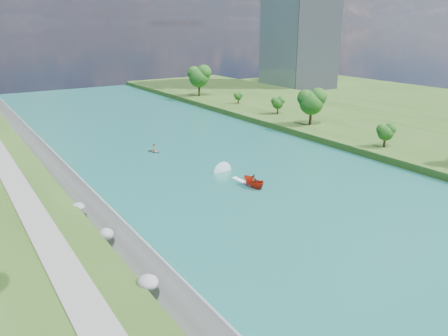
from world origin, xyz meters
TOP-DOWN VIEW (x-y plane):
  - ground at (0.00, 0.00)m, footprint 260.00×260.00m
  - river_water at (0.00, 20.00)m, footprint 55.00×240.00m
  - berm_east at (49.50, 20.00)m, footprint 44.00×240.00m
  - riprap_bank at (-25.86, 19.01)m, footprint 4.32×236.00m
  - riverside_path at (-32.50, 20.00)m, footprint 3.00×200.00m
  - office_tower at (82.50, 95.00)m, footprint 22.00×22.00m
  - trees_east at (35.49, 42.63)m, footprint 14.69×136.73m
  - motorboat at (-0.19, 15.12)m, footprint 3.60×19.00m
  - raft at (-5.01, 40.30)m, footprint 2.99×3.60m

SIDE VIEW (x-z plane):
  - ground at x=0.00m, z-range 0.00..0.00m
  - river_water at x=0.00m, z-range 0.00..0.10m
  - raft at x=-5.01m, z-range -0.37..1.35m
  - berm_east at x=49.50m, z-range 0.00..1.50m
  - motorboat at x=-0.19m, z-range -0.23..1.84m
  - riprap_bank at x=-25.86m, z-range -0.33..3.97m
  - riverside_path at x=-32.50m, z-range 3.50..3.60m
  - trees_east at x=35.49m, z-range 0.38..12.21m
  - office_tower at x=82.50m, z-range 0.00..60.00m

